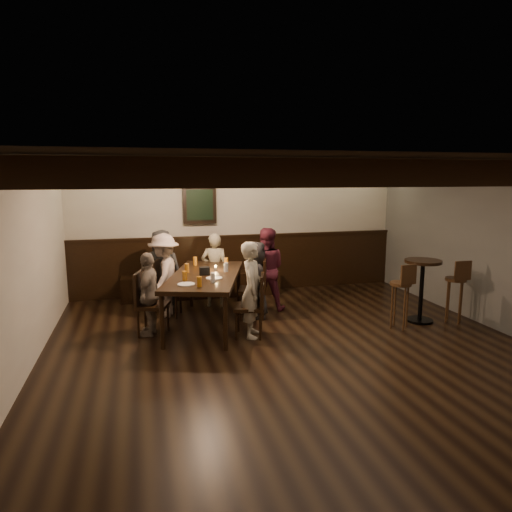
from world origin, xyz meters
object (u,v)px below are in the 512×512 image
object	(u,v)px
chair_right_near	(254,300)
person_left_far	(149,294)
dining_table	(205,278)
person_bench_centre	(215,270)
person_right_near	(256,280)
person_bench_left	(162,269)
bar_stool_left	(400,304)
chair_left_far	(152,315)
person_bench_right	(266,269)
person_right_far	(252,290)
high_top_table	(422,281)
chair_left_near	(167,299)
chair_right_far	(250,317)
bar_stool_right	(455,299)
person_left_near	(164,275)

from	to	relation	value
chair_right_near	person_left_far	distance (m)	1.75
dining_table	person_bench_centre	world-z (taller)	person_bench_centre
dining_table	person_right_near	distance (m)	0.88
person_bench_left	bar_stool_left	xyz separation A→B (m)	(3.43, -2.00, -0.32)
chair_left_far	person_right_near	world-z (taller)	person_right_near
person_right_near	person_bench_right	bearing A→B (deg)	-18.43
dining_table	person_bench_right	size ratio (longest dim) A/B	1.65
chair_left_far	dining_table	bearing A→B (deg)	122.02
person_right_far	person_bench_centre	bearing A→B (deg)	26.57
person_right_near	bar_stool_left	distance (m)	2.27
person_bench_left	person_left_far	bearing A→B (deg)	96.34
person_right_far	high_top_table	xyz separation A→B (m)	(2.75, -0.01, -0.04)
person_bench_centre	person_right_far	xyz separation A→B (m)	(0.27, -1.65, 0.04)
person_left_far	bar_stool_left	distance (m)	3.75
chair_left_near	person_bench_centre	world-z (taller)	person_bench_centre
person_bench_right	person_left_far	size ratio (longest dim) A/B	1.17
chair_left_far	person_right_near	xyz separation A→B (m)	(1.67, 0.43, 0.34)
chair_right_near	high_top_table	world-z (taller)	high_top_table
chair_left_near	person_right_near	size ratio (longest dim) A/B	0.74
chair_right_far	chair_left_near	bearing A→B (deg)	57.97
bar_stool_right	chair_left_far	bearing A→B (deg)	174.39
chair_left_far	person_right_near	size ratio (longest dim) A/B	0.74
person_right_near	high_top_table	size ratio (longest dim) A/B	1.26
person_right_far	bar_stool_right	size ratio (longest dim) A/B	1.37
person_bench_left	bar_stool_left	world-z (taller)	person_bench_left
dining_table	person_left_near	size ratio (longest dim) A/B	1.71
chair_right_far	person_bench_right	xyz separation A→B (m)	(0.57, 1.24, 0.44)
person_bench_right	bar_stool_right	bearing A→B (deg)	169.65
dining_table	person_left_near	bearing A→B (deg)	149.04
chair_left_near	person_bench_left	bearing A→B (deg)	-158.14
chair_right_far	dining_table	bearing A→B (deg)	57.97
chair_left_far	chair_right_near	distance (m)	1.70
chair_left_far	person_bench_right	size ratio (longest dim) A/B	0.65
chair_left_near	person_right_near	bearing A→B (deg)	90.00
person_right_near	person_right_far	bearing A→B (deg)	-180.00
bar_stool_right	person_right_far	bearing A→B (deg)	178.81
chair_left_near	chair_right_far	bearing A→B (deg)	57.97
person_bench_right	high_top_table	xyz separation A→B (m)	(2.21, -1.26, -0.06)
chair_right_near	person_bench_right	bearing A→B (deg)	-21.76
chair_right_near	person_bench_left	xyz separation A→B (m)	(-1.41, 0.91, 0.40)
person_left_far	chair_right_far	bearing A→B (deg)	90.00
chair_right_far	chair_right_near	bearing A→B (deg)	-0.08
dining_table	chair_left_near	distance (m)	0.97
person_bench_centre	high_top_table	world-z (taller)	person_bench_centre
high_top_table	bar_stool_right	xyz separation A→B (m)	(0.50, -0.16, -0.28)
person_right_near	chair_right_near	bearing A→B (deg)	90.00
chair_left_near	person_bench_right	distance (m)	1.74
chair_left_near	person_bench_right	xyz separation A→B (m)	(1.68, -0.05, 0.43)
chair_left_near	person_bench_centre	bearing A→B (deg)	129.83
bar_stool_left	bar_stool_right	bearing A→B (deg)	-6.72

